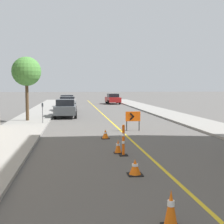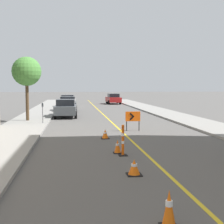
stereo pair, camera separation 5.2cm
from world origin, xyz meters
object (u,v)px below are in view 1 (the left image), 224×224
(delineator_post_rear, at_px, (123,142))
(parked_car_curb_mid, at_px, (67,104))
(parked_car_curb_far, at_px, (67,101))
(traffic_cone_third, at_px, (171,208))
(traffic_cone_fourth, at_px, (135,167))
(traffic_cone_farthest, at_px, (105,134))
(parked_car_curb_near, at_px, (66,108))
(street_tree_left_near, at_px, (26,72))
(traffic_cone_fifth, at_px, (118,147))
(parked_car_opposite_side, at_px, (113,99))
(arrow_barricade_primary, at_px, (133,117))
(parking_meter_far_curb, at_px, (43,109))

(delineator_post_rear, xyz_separation_m, parked_car_curb_mid, (-2.49, 22.20, 0.26))
(parked_car_curb_far, bearing_deg, traffic_cone_third, -83.31)
(traffic_cone_fourth, distance_m, traffic_cone_farthest, 6.74)
(delineator_post_rear, xyz_separation_m, parked_car_curb_near, (-2.56, 15.58, 0.26))
(parked_car_curb_near, height_order, street_tree_left_near, street_tree_left_near)
(traffic_cone_fourth, relative_size, parked_car_curb_near, 0.11)
(parked_car_curb_mid, distance_m, parked_car_curb_far, 6.54)
(traffic_cone_fifth, relative_size, traffic_cone_farthest, 1.13)
(traffic_cone_fourth, relative_size, parked_car_opposite_side, 0.11)
(traffic_cone_fourth, relative_size, traffic_cone_farthest, 1.00)
(parked_car_opposite_side, bearing_deg, traffic_cone_fourth, -99.50)
(traffic_cone_third, relative_size, parked_car_curb_near, 0.17)
(parked_car_curb_near, bearing_deg, traffic_cone_third, -82.08)
(delineator_post_rear, relative_size, parked_car_curb_far, 0.28)
(arrow_barricade_primary, xyz_separation_m, parked_car_curb_near, (-4.25, 8.91, -0.03))
(parked_car_curb_near, relative_size, parked_car_curb_far, 0.99)
(parked_car_curb_near, height_order, parked_car_curb_mid, same)
(delineator_post_rear, height_order, parked_car_curb_near, parked_car_curb_near)
(traffic_cone_third, height_order, traffic_cone_fifth, traffic_cone_third)
(parked_car_curb_far, bearing_deg, parking_meter_far_curb, -91.91)
(traffic_cone_third, height_order, parked_car_curb_far, parked_car_curb_far)
(delineator_post_rear, bearing_deg, traffic_cone_third, -90.99)
(traffic_cone_farthest, distance_m, arrow_barricade_primary, 3.34)
(traffic_cone_third, xyz_separation_m, parked_car_curb_mid, (-2.38, 28.48, 0.43))
(delineator_post_rear, distance_m, parked_car_curb_mid, 22.34)
(traffic_cone_farthest, distance_m, parked_car_curb_near, 11.78)
(traffic_cone_fourth, height_order, traffic_cone_farthest, traffic_cone_fourth)
(traffic_cone_third, xyz_separation_m, arrow_barricade_primary, (1.80, 12.95, 0.46))
(arrow_barricade_primary, xyz_separation_m, parked_car_opposite_side, (2.53, 28.66, -0.03))
(parked_car_opposite_side, distance_m, parking_meter_far_curb, 26.35)
(traffic_cone_fourth, distance_m, parked_car_curb_mid, 25.03)
(traffic_cone_fourth, distance_m, arrow_barricade_primary, 9.56)
(traffic_cone_farthest, bearing_deg, parking_meter_far_curb, 120.98)
(delineator_post_rear, distance_m, parked_car_curb_far, 28.86)
(traffic_cone_fourth, height_order, parked_car_curb_far, parked_car_curb_far)
(traffic_cone_farthest, height_order, parked_car_curb_far, parked_car_curb_far)
(arrow_barricade_primary, distance_m, parked_car_curb_far, 22.49)
(parked_car_opposite_side, relative_size, parking_meter_far_curb, 3.06)
(parked_car_curb_near, bearing_deg, parked_car_opposite_side, 72.58)
(traffic_cone_fifth, relative_size, parked_car_curb_mid, 0.13)
(delineator_post_rear, distance_m, street_tree_left_near, 13.76)
(traffic_cone_third, height_order, delineator_post_rear, delineator_post_rear)
(traffic_cone_farthest, relative_size, parked_car_opposite_side, 0.11)
(parked_car_curb_mid, bearing_deg, arrow_barricade_primary, -75.10)
(delineator_post_rear, bearing_deg, street_tree_left_near, 113.65)
(parked_car_curb_mid, xyz_separation_m, parked_car_curb_far, (-0.10, 6.54, 0.00))
(traffic_cone_fourth, distance_m, parking_meter_far_curb, 13.64)
(arrow_barricade_primary, xyz_separation_m, parked_car_curb_mid, (-4.18, 15.53, -0.03))
(traffic_cone_fifth, height_order, parked_car_opposite_side, parked_car_opposite_side)
(traffic_cone_third, bearing_deg, parked_car_opposite_side, 84.06)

